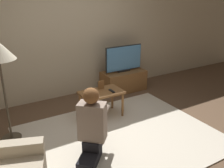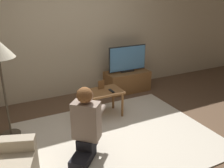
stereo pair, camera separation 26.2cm
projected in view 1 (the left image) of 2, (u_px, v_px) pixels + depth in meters
ground_plane at (120, 137)px, 3.70m from camera, size 10.00×10.00×0.00m
wall_back at (67, 31)px, 4.79m from camera, size 10.00×0.06×2.60m
rug at (120, 137)px, 3.70m from camera, size 2.79×2.23×0.02m
tv_stand at (123, 81)px, 5.37m from camera, size 0.93×0.46×0.43m
tv at (124, 59)px, 5.19m from camera, size 0.85×0.08×0.55m
coffee_table at (101, 95)px, 4.16m from camera, size 0.71×0.43×0.47m
person_kneeling at (92, 123)px, 3.11m from camera, size 0.70×0.73×0.96m
picture_frame at (101, 85)px, 4.21m from camera, size 0.11×0.01×0.15m
remote at (112, 91)px, 4.14m from camera, size 0.04×0.15×0.02m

